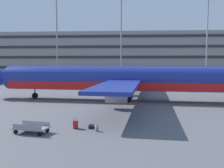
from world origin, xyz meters
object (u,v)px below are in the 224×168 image
object	(u,v)px
airliner	(122,80)
suitcase_scuffed	(91,127)
backpack_navy	(96,128)
baggage_cart	(32,128)
suitcase_laid_flat	(75,124)

from	to	relation	value
airliner	suitcase_scuffed	xyz separation A→B (m)	(-2.28, -15.76, -2.97)
backpack_navy	airliner	bearing A→B (deg)	84.13
airliner	backpack_navy	xyz separation A→B (m)	(-1.72, -16.74, -2.85)
airliner	baggage_cart	size ratio (longest dim) A/B	12.26
baggage_cart	airliner	bearing A→B (deg)	69.07
airliner	backpack_navy	bearing A→B (deg)	-95.87
suitcase_laid_flat	airliner	bearing A→B (deg)	77.31
suitcase_scuffed	backpack_navy	xyz separation A→B (m)	(0.56, -0.98, 0.12)
airliner	suitcase_laid_flat	world-z (taller)	airliner
suitcase_scuffed	baggage_cart	xyz separation A→B (m)	(-4.45, -1.84, 0.30)
airliner	suitcase_laid_flat	xyz separation A→B (m)	(-3.60, -15.98, -2.74)
suitcase_scuffed	baggage_cart	size ratio (longest dim) A/B	0.22
baggage_cart	suitcase_scuffed	bearing A→B (deg)	22.49
backpack_navy	baggage_cart	xyz separation A→B (m)	(-5.01, -0.86, 0.18)
suitcase_laid_flat	backpack_navy	bearing A→B (deg)	-21.93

